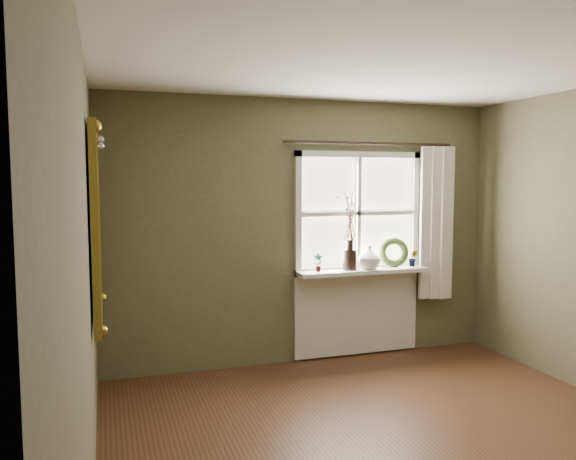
# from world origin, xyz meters

# --- Properties ---
(ceiling) EXTENTS (4.50, 4.50, 0.00)m
(ceiling) POSITION_xyz_m (0.00, 0.00, 2.60)
(ceiling) COLOR silver
(ceiling) RESTS_ON ground
(wall_back) EXTENTS (4.00, 0.10, 2.60)m
(wall_back) POSITION_xyz_m (0.00, 2.30, 1.30)
(wall_back) COLOR brown
(wall_back) RESTS_ON ground
(wall_left) EXTENTS (0.10, 4.50, 2.60)m
(wall_left) POSITION_xyz_m (-2.05, 0.00, 1.30)
(wall_left) COLOR brown
(wall_left) RESTS_ON ground
(window_frame) EXTENTS (1.36, 0.06, 1.24)m
(window_frame) POSITION_xyz_m (0.55, 2.23, 1.48)
(window_frame) COLOR silver
(window_frame) RESTS_ON wall_back
(window_sill) EXTENTS (1.36, 0.26, 0.04)m
(window_sill) POSITION_xyz_m (0.55, 2.12, 0.90)
(window_sill) COLOR silver
(window_sill) RESTS_ON wall_back
(window_apron) EXTENTS (1.36, 0.04, 0.88)m
(window_apron) POSITION_xyz_m (0.55, 2.23, 0.46)
(window_apron) COLOR silver
(window_apron) RESTS_ON ground
(dark_jug) EXTENTS (0.17, 0.17, 0.21)m
(dark_jug) POSITION_xyz_m (0.41, 2.12, 1.02)
(dark_jug) COLOR black
(dark_jug) RESTS_ON window_sill
(cream_vase) EXTENTS (0.30, 0.30, 0.24)m
(cream_vase) POSITION_xyz_m (0.63, 2.12, 1.04)
(cream_vase) COLOR silver
(cream_vase) RESTS_ON window_sill
(wreath) EXTENTS (0.34, 0.23, 0.32)m
(wreath) POSITION_xyz_m (0.93, 2.16, 1.04)
(wreath) COLOR #364C21
(wreath) RESTS_ON window_sill
(potted_plant_left) EXTENTS (0.11, 0.08, 0.18)m
(potted_plant_left) POSITION_xyz_m (0.08, 2.12, 1.01)
(potted_plant_left) COLOR #364C21
(potted_plant_left) RESTS_ON window_sill
(potted_plant_right) EXTENTS (0.12, 0.11, 0.18)m
(potted_plant_right) POSITION_xyz_m (1.13, 2.12, 1.01)
(potted_plant_right) COLOR #364C21
(potted_plant_right) RESTS_ON window_sill
(curtain) EXTENTS (0.36, 0.12, 1.59)m
(curtain) POSITION_xyz_m (1.39, 2.13, 1.37)
(curtain) COLOR beige
(curtain) RESTS_ON wall_back
(curtain_rod) EXTENTS (1.84, 0.03, 0.03)m
(curtain_rod) POSITION_xyz_m (0.65, 2.17, 2.18)
(curtain_rod) COLOR black
(curtain_rod) RESTS_ON wall_back
(gilt_mirror) EXTENTS (0.10, 1.16, 1.39)m
(gilt_mirror) POSITION_xyz_m (-1.96, 1.26, 1.51)
(gilt_mirror) COLOR white
(gilt_mirror) RESTS_ON wall_left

